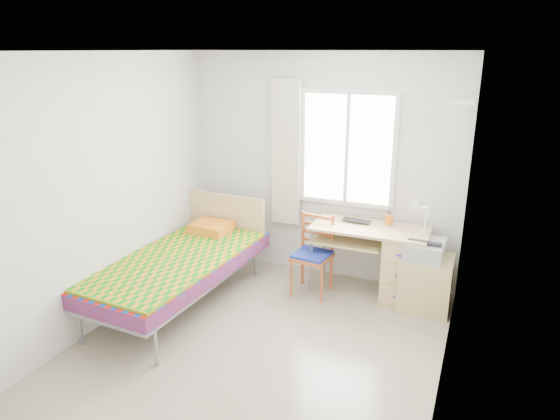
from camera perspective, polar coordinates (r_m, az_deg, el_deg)
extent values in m
plane|color=#BCAD93|center=(4.80, -2.42, -15.10)|extent=(3.50, 3.50, 0.00)
plane|color=white|center=(4.02, -2.93, 17.70)|extent=(3.50, 3.50, 0.00)
plane|color=silver|center=(5.80, 4.79, 4.78)|extent=(3.20, 0.00, 3.20)
plane|color=silver|center=(5.10, -19.12, 2.00)|extent=(0.00, 3.50, 3.50)
plane|color=silver|center=(3.86, 19.37, -3.04)|extent=(0.00, 3.50, 3.50)
cube|color=white|center=(5.65, 7.71, 6.91)|extent=(1.10, 0.04, 1.30)
cube|color=white|center=(5.64, 7.68, 6.90)|extent=(1.00, 0.02, 1.20)
cube|color=white|center=(5.63, 7.67, 6.89)|extent=(0.04, 0.02, 1.20)
cube|color=beige|center=(5.85, 0.68, 6.45)|extent=(0.35, 0.05, 1.70)
cube|color=white|center=(5.05, 20.33, 11.58)|extent=(0.20, 0.32, 0.03)
cube|color=gray|center=(5.38, -11.53, -7.12)|extent=(1.10, 2.23, 0.07)
cube|color=#B5130C|center=(5.34, -11.59, -6.27)|extent=(1.14, 2.25, 0.15)
cube|color=#C7890E|center=(5.29, -11.77, -5.49)|extent=(1.12, 2.13, 0.03)
cube|color=tan|center=(6.11, -6.18, -0.91)|extent=(1.04, 0.11, 0.60)
cube|color=orange|center=(5.92, -7.84, -1.97)|extent=(0.46, 0.39, 0.11)
cylinder|color=gray|center=(5.05, -21.86, -12.38)|extent=(0.04, 0.04, 0.35)
cylinder|color=gray|center=(6.04, -2.84, -5.91)|extent=(0.04, 0.04, 0.35)
cube|color=tan|center=(5.48, 10.27, -2.09)|extent=(1.25, 0.57, 0.03)
cube|color=tan|center=(5.56, 14.15, -6.41)|extent=(0.44, 0.55, 0.75)
cube|color=tan|center=(5.58, 7.89, -3.36)|extent=(0.76, 0.53, 0.02)
cylinder|color=gray|center=(5.55, 3.58, -5.88)|extent=(0.03, 0.03, 0.75)
cylinder|color=gray|center=(5.97, 5.10, -4.18)|extent=(0.03, 0.03, 0.75)
cube|color=#A1481F|center=(5.51, 3.67, -5.39)|extent=(0.43, 0.43, 0.04)
cube|color=navy|center=(5.50, 3.68, -5.11)|extent=(0.41, 0.41, 0.04)
cube|color=#A1481F|center=(5.57, 4.32, -2.17)|extent=(0.35, 0.07, 0.39)
cylinder|color=#A1481F|center=(5.51, 1.29, -7.86)|extent=(0.03, 0.03, 0.44)
cylinder|color=#A1481F|center=(5.61, 5.95, -4.90)|extent=(0.04, 0.04, 0.89)
cube|color=tan|center=(5.48, 16.27, -7.98)|extent=(0.52, 0.47, 0.57)
cube|color=tan|center=(5.46, 13.63, -6.38)|extent=(0.02, 0.43, 0.21)
cube|color=tan|center=(5.56, 13.45, -8.62)|extent=(0.02, 0.43, 0.21)
cube|color=#A9ACB1|center=(5.33, 16.24, -4.33)|extent=(0.39, 0.45, 0.18)
cube|color=black|center=(5.30, 16.32, -3.44)|extent=(0.31, 0.37, 0.02)
imported|color=black|center=(5.56, 8.55, -1.39)|extent=(0.34, 0.24, 0.03)
cylinder|color=orange|center=(5.58, 12.34, -1.10)|extent=(0.10, 0.10, 0.10)
cylinder|color=white|center=(5.43, 16.24, -2.40)|extent=(0.10, 0.10, 0.03)
cylinder|color=white|center=(5.38, 16.37, -0.94)|extent=(0.02, 0.12, 0.27)
cylinder|color=white|center=(5.26, 16.18, 0.27)|extent=(0.13, 0.24, 0.11)
cone|color=white|center=(5.17, 15.19, 0.38)|extent=(0.14, 0.15, 0.13)
imported|color=gray|center=(5.55, 8.55, -3.69)|extent=(0.22, 0.26, 0.02)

